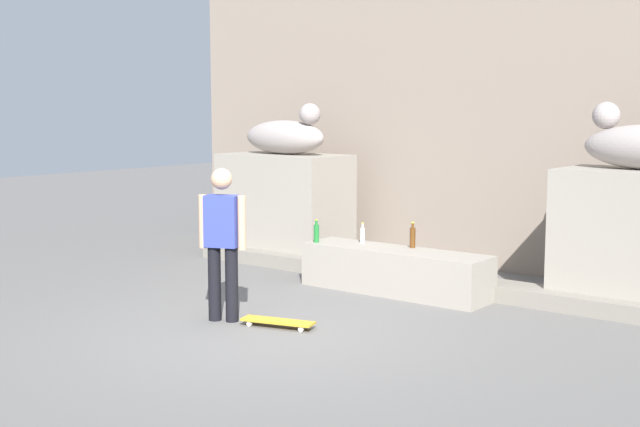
# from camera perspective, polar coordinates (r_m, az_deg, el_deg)

# --- Properties ---
(ground_plane) EXTENTS (40.00, 40.00, 0.00)m
(ground_plane) POSITION_cam_1_polar(r_m,az_deg,el_deg) (8.66, -3.48, -8.19)
(ground_plane) COLOR #605E5B
(facade_wall) EXTENTS (10.59, 0.60, 5.11)m
(facade_wall) POSITION_cam_1_polar(r_m,az_deg,el_deg) (12.33, 11.32, 8.27)
(facade_wall) COLOR gray
(facade_wall) RESTS_ON ground_plane
(pedestal_left) EXTENTS (1.95, 1.11, 1.61)m
(pedestal_left) POSITION_cam_1_polar(r_m,az_deg,el_deg) (12.83, -2.44, 0.51)
(pedestal_left) COLOR gray
(pedestal_left) RESTS_ON ground_plane
(statue_reclining_left) EXTENTS (1.65, 0.72, 0.78)m
(statue_reclining_left) POSITION_cam_1_polar(r_m,az_deg,el_deg) (12.73, -2.36, 5.37)
(statue_reclining_left) COLOR #9E938E
(statue_reclining_left) RESTS_ON pedestal_left
(ledge_block) EXTENTS (2.48, 0.66, 0.56)m
(ledge_block) POSITION_cam_1_polar(r_m,az_deg,el_deg) (10.46, 5.17, -3.96)
(ledge_block) COLOR gray
(ledge_block) RESTS_ON ground_plane
(skater) EXTENTS (0.51, 0.32, 1.67)m
(skater) POSITION_cam_1_polar(r_m,az_deg,el_deg) (9.00, -6.73, -1.65)
(skater) COLOR black
(skater) RESTS_ON ground_plane
(skateboard) EXTENTS (0.82, 0.41, 0.08)m
(skateboard) POSITION_cam_1_polar(r_m,az_deg,el_deg) (8.85, -2.93, -7.43)
(skateboard) COLOR gold
(skateboard) RESTS_ON ground_plane
(bottle_clear) EXTENTS (0.06, 0.06, 0.27)m
(bottle_clear) POSITION_cam_1_polar(r_m,az_deg,el_deg) (10.82, 2.95, -1.47)
(bottle_clear) COLOR silver
(bottle_clear) RESTS_ON ledge_block
(bottle_brown) EXTENTS (0.07, 0.07, 0.33)m
(bottle_brown) POSITION_cam_1_polar(r_m,az_deg,el_deg) (10.51, 6.39, -1.62)
(bottle_brown) COLOR #593314
(bottle_brown) RESTS_ON ledge_block
(bottle_green) EXTENTS (0.07, 0.07, 0.31)m
(bottle_green) POSITION_cam_1_polar(r_m,az_deg,el_deg) (10.87, -0.25, -1.34)
(bottle_green) COLOR #1E722D
(bottle_green) RESTS_ON ledge_block
(stair_step) EXTENTS (7.39, 0.50, 0.19)m
(stair_step) POSITION_cam_1_polar(r_m,az_deg,el_deg) (10.91, 6.59, -4.48)
(stair_step) COLOR gray
(stair_step) RESTS_ON ground_plane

